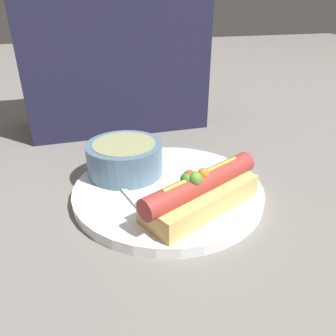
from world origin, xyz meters
name	(u,v)px	position (x,y,z in m)	size (l,w,h in m)	color
ground_plane	(168,194)	(0.00, 0.00, 0.00)	(4.00, 4.00, 0.00)	slate
dinner_plate	(168,190)	(0.00, 0.00, 0.01)	(0.27, 0.27, 0.01)	white
hot_dog	(201,192)	(0.02, -0.07, 0.04)	(0.18, 0.12, 0.06)	#DBAD60
soup_bowl	(125,157)	(-0.05, 0.06, 0.04)	(0.11, 0.11, 0.05)	slate
spoon	(114,178)	(-0.07, 0.04, 0.02)	(0.06, 0.17, 0.01)	#B7B7BC
seated_diner	(112,18)	(-0.02, 0.32, 0.22)	(0.36, 0.16, 0.51)	#1E1E38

